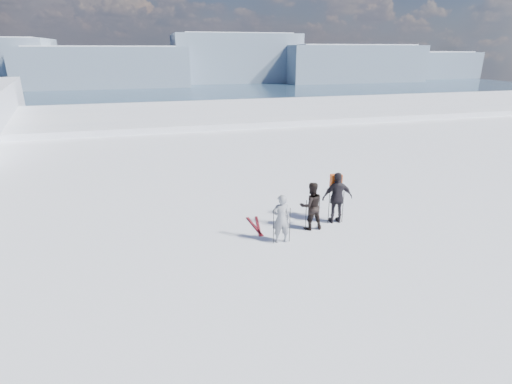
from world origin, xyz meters
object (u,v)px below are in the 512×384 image
at_px(skier_grey, 281,219).
at_px(skis_loose, 256,226).
at_px(skier_dark, 311,206).
at_px(skier_pack, 337,198).

xyz_separation_m(skier_grey, skis_loose, (-0.46, 1.39, -0.82)).
xyz_separation_m(skier_grey, skier_dark, (1.36, 0.73, 0.03)).
bearing_deg(skier_dark, skis_loose, -17.83).
height_order(skier_grey, skier_pack, skier_pack).
height_order(skier_dark, skis_loose, skier_dark).
distance_m(skier_dark, skis_loose, 2.12).
bearing_deg(skier_grey, skier_pack, -156.53).
bearing_deg(skier_dark, skier_grey, 30.17).
relative_size(skier_grey, skier_pack, 0.87).
relative_size(skier_pack, skis_loose, 1.13).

